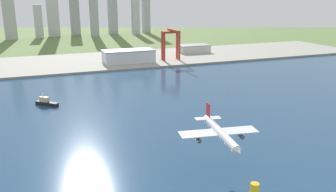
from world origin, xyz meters
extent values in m
plane|color=#5D783F|center=(0.00, 300.00, 0.00)|extent=(2400.00, 2400.00, 0.00)
cube|color=navy|center=(0.00, 240.00, 0.07)|extent=(840.00, 360.00, 0.15)
cube|color=#9A988B|center=(0.00, 490.00, 1.25)|extent=(840.00, 140.00, 2.50)
cylinder|color=silver|center=(16.26, 149.32, 23.94)|extent=(10.55, 41.90, 4.02)
cone|color=silver|center=(12.72, 127.09, 23.94)|extent=(4.47, 4.97, 3.82)
cube|color=silver|center=(16.59, 151.38, 23.33)|extent=(40.11, 15.23, 0.50)
cube|color=red|center=(19.22, 167.88, 28.36)|extent=(1.28, 5.03, 9.66)
cube|color=silver|center=(19.22, 167.88, 24.74)|extent=(14.64, 6.76, 0.36)
cylinder|color=#4C4F54|center=(27.22, 148.42, 21.12)|extent=(3.11, 6.13, 2.21)
cylinder|color=#4C4F54|center=(5.57, 151.86, 21.12)|extent=(3.11, 6.13, 2.21)
cube|color=black|center=(-57.05, 306.76, 1.66)|extent=(17.93, 17.49, 3.01)
cube|color=beige|center=(-58.76, 308.40, 5.18)|extent=(7.81, 7.70, 4.04)
cylinder|color=yellow|center=(-59.52, 309.13, 8.41)|extent=(0.97, 0.97, 2.41)
cube|color=#B72D23|center=(102.00, 452.15, 20.73)|extent=(2.20, 2.20, 36.45)
cube|color=#B72D23|center=(123.70, 452.15, 20.73)|extent=(2.20, 2.20, 36.45)
cube|color=#B72D23|center=(102.00, 460.15, 20.73)|extent=(2.20, 2.20, 36.45)
cube|color=#B72D23|center=(123.70, 460.15, 20.73)|extent=(2.20, 2.20, 36.45)
cube|color=#B72D23|center=(112.85, 456.15, 40.35)|extent=(24.10, 10.00, 2.80)
cube|color=#B72D23|center=(112.85, 446.48, 43.15)|extent=(2.60, 38.69, 2.60)
cube|color=silver|center=(54.93, 461.34, 10.05)|extent=(65.91, 29.76, 15.10)
cube|color=gray|center=(54.93, 461.34, 18.20)|extent=(67.23, 30.35, 1.20)
cube|color=silver|center=(171.44, 507.72, 7.62)|extent=(46.78, 27.70, 10.25)
cube|color=gray|center=(171.44, 507.72, 13.35)|extent=(47.72, 28.26, 1.20)
cube|color=#AFB2B1|center=(-97.38, 804.59, 75.89)|extent=(23.70, 14.44, 151.77)
cube|color=silver|center=(-43.01, 817.49, 34.47)|extent=(16.76, 14.81, 68.94)
cube|color=silver|center=(-11.56, 835.61, 78.33)|extent=(24.65, 15.33, 156.66)
cube|color=#A29FA6|center=(35.88, 844.29, 55.16)|extent=(19.47, 20.87, 110.32)
cube|color=#A5A9B0|center=(72.77, 808.89, 68.71)|extent=(16.33, 16.79, 137.43)
cube|color=#AAACB8|center=(120.81, 838.83, 77.66)|extent=(19.53, 17.10, 155.32)
cube|color=silver|center=(168.72, 814.99, 52.25)|extent=(15.43, 16.93, 104.49)
cube|color=#AAA8B3|center=(201.09, 836.65, 65.85)|extent=(14.26, 23.01, 131.71)
camera|label=1|loc=(-65.99, 8.24, 88.30)|focal=38.07mm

